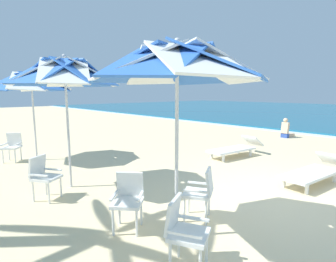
# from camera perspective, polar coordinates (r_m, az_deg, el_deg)

# --- Properties ---
(ground_plane) EXTENTS (80.00, 80.00, 0.00)m
(ground_plane) POSITION_cam_1_polar(r_m,az_deg,el_deg) (5.85, 22.84, -13.31)
(ground_plane) COLOR beige
(beach_umbrella_0) EXTENTS (2.45, 2.45, 2.81)m
(beach_umbrella_0) POSITION_cam_1_polar(r_m,az_deg,el_deg) (3.62, 1.99, 13.99)
(beach_umbrella_0) COLOR silver
(beach_umbrella_0) RESTS_ON ground
(plastic_chair_0) EXTENTS (0.63, 0.63, 0.87)m
(plastic_chair_0) POSITION_cam_1_polar(r_m,az_deg,el_deg) (4.22, -8.58, -14.00)
(plastic_chair_0) COLOR white
(plastic_chair_0) RESTS_ON ground
(plastic_chair_1) EXTENTS (0.62, 0.61, 0.87)m
(plastic_chair_1) POSITION_cam_1_polar(r_m,az_deg,el_deg) (4.47, 7.22, -12.65)
(plastic_chair_1) COLOR white
(plastic_chair_1) RESTS_ON ground
(plastic_chair_2) EXTENTS (0.61, 0.60, 0.87)m
(plastic_chair_2) POSITION_cam_1_polar(r_m,az_deg,el_deg) (3.32, 3.38, -20.41)
(plastic_chair_2) COLOR white
(plastic_chair_2) RESTS_ON ground
(beach_umbrella_1) EXTENTS (2.32, 2.32, 2.89)m
(beach_umbrella_1) POSITION_cam_1_polar(r_m,az_deg,el_deg) (6.06, -21.39, 11.43)
(beach_umbrella_1) COLOR silver
(beach_umbrella_1) RESTS_ON ground
(plastic_chair_3) EXTENTS (0.63, 0.61, 0.87)m
(plastic_chair_3) POSITION_cam_1_polar(r_m,az_deg,el_deg) (5.77, -25.35, -8.53)
(plastic_chair_3) COLOR white
(plastic_chair_3) RESTS_ON ground
(beach_umbrella_2) EXTENTS (2.44, 2.44, 2.76)m
(beach_umbrella_2) POSITION_cam_1_polar(r_m,az_deg,el_deg) (9.01, -27.46, 9.25)
(beach_umbrella_2) COLOR silver
(beach_umbrella_2) RESTS_ON ground
(plastic_chair_4) EXTENTS (0.63, 0.63, 0.87)m
(plastic_chair_4) POSITION_cam_1_polar(r_m,az_deg,el_deg) (9.33, -30.60, -2.67)
(plastic_chair_4) COLOR white
(plastic_chair_4) RESTS_ON ground
(sun_lounger_1) EXTENTS (0.87, 2.20, 0.62)m
(sun_lounger_1) POSITION_cam_1_polar(r_m,az_deg,el_deg) (7.08, 29.20, -7.56)
(sun_lounger_1) COLOR white
(sun_lounger_1) RESTS_ON ground
(sun_lounger_2) EXTENTS (0.90, 2.21, 0.62)m
(sun_lounger_2) POSITION_cam_1_polar(r_m,az_deg,el_deg) (8.97, 14.44, -3.56)
(sun_lounger_2) COLOR white
(sun_lounger_2) RESTS_ON ground
(beachgoer_seated) EXTENTS (0.30, 0.93, 0.92)m
(beachgoer_seated) POSITION_cam_1_polar(r_m,az_deg,el_deg) (13.53, 24.24, -0.02)
(beachgoer_seated) COLOR #2D4CA5
(beachgoer_seated) RESTS_ON ground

